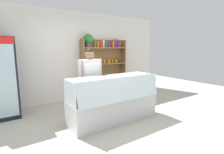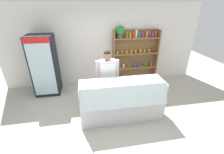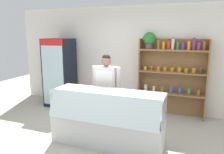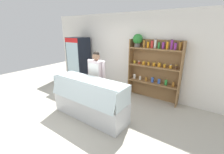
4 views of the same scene
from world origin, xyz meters
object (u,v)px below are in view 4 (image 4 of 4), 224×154
Objects in this scene: drinks_fridge at (79,61)px; deli_display_case at (90,105)px; shop_clerk at (96,75)px; shelving_unit at (152,63)px.

deli_display_case is (2.07, -1.59, -0.62)m from drinks_fridge.
deli_display_case is at bearing -66.22° from shop_clerk.
drinks_fridge is 0.92× the size of deli_display_case.
shop_clerk is (-1.09, -1.32, -0.24)m from shelving_unit.
deli_display_case is (-0.83, -1.91, -0.87)m from shelving_unit.
deli_display_case is at bearing -113.63° from shelving_unit.
drinks_fridge is 2.93m from shelving_unit.
drinks_fridge reaches higher than deli_display_case.
shop_clerk is at bearing -29.01° from drinks_fridge.
drinks_fridge is 2.07m from shop_clerk.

